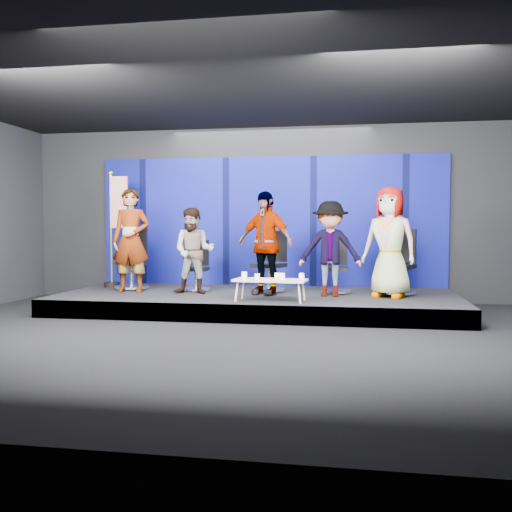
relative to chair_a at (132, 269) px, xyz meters
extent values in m
plane|color=black|center=(2.48, -2.80, -0.68)|extent=(10.00, 10.00, 0.00)
cube|color=black|center=(2.48, 1.20, 1.07)|extent=(10.00, 0.02, 3.50)
cube|color=black|center=(2.48, -6.80, 1.07)|extent=(10.00, 0.02, 3.50)
cube|color=black|center=(2.48, -2.80, 2.82)|extent=(10.00, 8.00, 0.02)
cube|color=black|center=(2.48, -0.30, -0.53)|extent=(7.00, 3.00, 0.30)
cube|color=#070C5B|center=(2.48, 1.15, 0.92)|extent=(7.00, 0.08, 2.60)
cylinder|color=silver|center=(0.00, -0.06, -0.35)|extent=(0.71, 0.71, 0.07)
cylinder|color=silver|center=(0.00, -0.06, -0.10)|extent=(0.08, 0.08, 0.44)
cube|color=black|center=(0.00, -0.06, 0.12)|extent=(0.56, 0.56, 0.08)
cube|color=black|center=(-0.02, 0.20, 0.48)|extent=(0.48, 0.09, 0.60)
imported|color=black|center=(0.17, -0.48, 0.56)|extent=(0.72, 0.50, 1.88)
cylinder|color=silver|center=(1.29, -0.11, -0.36)|extent=(0.55, 0.55, 0.05)
cylinder|color=silver|center=(1.29, -0.11, -0.15)|extent=(0.06, 0.06, 0.35)
cube|color=black|center=(1.29, -0.11, 0.02)|extent=(0.44, 0.44, 0.06)
cube|color=black|center=(1.29, 0.10, 0.32)|extent=(0.39, 0.06, 0.49)
imported|color=black|center=(1.38, -0.55, 0.38)|extent=(0.76, 0.60, 1.53)
cylinder|color=silver|center=(2.64, 0.00, -0.35)|extent=(0.82, 0.82, 0.06)
cylinder|color=silver|center=(2.64, 0.00, -0.11)|extent=(0.07, 0.07, 0.42)
cube|color=black|center=(2.64, 0.00, 0.10)|extent=(0.65, 0.65, 0.07)
cube|color=black|center=(2.73, 0.23, 0.45)|extent=(0.45, 0.22, 0.58)
imported|color=black|center=(2.64, -0.45, 0.52)|extent=(1.15, 0.80, 1.81)
cylinder|color=silver|center=(3.86, -0.06, -0.35)|extent=(0.58, 0.58, 0.06)
cylinder|color=silver|center=(3.86, -0.06, -0.14)|extent=(0.07, 0.07, 0.38)
cube|color=black|center=(3.86, -0.06, 0.05)|extent=(0.46, 0.46, 0.07)
cube|color=black|center=(3.86, 0.16, 0.36)|extent=(0.42, 0.06, 0.52)
imported|color=black|center=(3.77, -0.50, 0.43)|extent=(1.06, 0.63, 1.63)
cylinder|color=silver|center=(4.94, -0.06, -0.35)|extent=(0.85, 0.85, 0.06)
cylinder|color=silver|center=(4.94, -0.06, -0.10)|extent=(0.08, 0.08, 0.43)
cube|color=black|center=(4.94, -0.06, 0.11)|extent=(0.68, 0.68, 0.08)
cube|color=black|center=(5.04, 0.18, 0.47)|extent=(0.46, 0.24, 0.59)
imported|color=black|center=(4.77, -0.48, 0.55)|extent=(1.07, 0.91, 1.86)
cube|color=tan|center=(2.86, -1.32, -0.05)|extent=(1.19, 0.58, 0.04)
cylinder|color=tan|center=(2.34, -1.47, -0.22)|extent=(0.03, 0.03, 0.32)
cylinder|color=tan|center=(2.37, -1.09, -0.22)|extent=(0.03, 0.03, 0.32)
cylinder|color=tan|center=(3.35, -1.55, -0.22)|extent=(0.03, 0.03, 0.32)
cylinder|color=tan|center=(3.38, -1.17, -0.22)|extent=(0.03, 0.03, 0.32)
cylinder|color=white|center=(2.42, -1.22, 0.03)|extent=(0.09, 0.09, 0.11)
cylinder|color=white|center=(2.67, -1.43, 0.02)|extent=(0.08, 0.08, 0.10)
cylinder|color=white|center=(2.96, -1.25, 0.02)|extent=(0.08, 0.08, 0.09)
cylinder|color=white|center=(3.06, -1.39, 0.02)|extent=(0.09, 0.09, 0.10)
cylinder|color=white|center=(3.36, -1.30, 0.02)|extent=(0.09, 0.09, 0.10)
cylinder|color=black|center=(-0.54, 0.27, -0.33)|extent=(0.31, 0.31, 0.10)
cylinder|color=gold|center=(-0.54, 0.27, 0.76)|extent=(0.04, 0.04, 2.10)
sphere|color=gold|center=(-0.54, 0.27, 1.86)|extent=(0.10, 0.10, 0.10)
cube|color=red|center=(-0.35, 0.24, 1.29)|extent=(0.37, 0.09, 1.00)
camera|label=1|loc=(4.17, -10.30, 0.82)|focal=40.00mm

